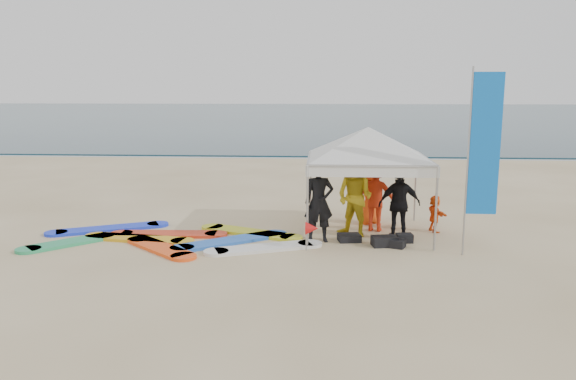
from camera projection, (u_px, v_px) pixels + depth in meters
The scene contains 14 objects.
ground at pixel (295, 280), 10.31m from camera, with size 120.00×120.00×0.00m, color beige.
ocean at pixel (320, 115), 69.18m from camera, with size 160.00×84.00×0.08m, color #0C2633.
shoreline_foam at pixel (314, 157), 28.17m from camera, with size 160.00×1.20×0.01m, color silver.
person_black_a at pixel (319, 202), 12.72m from camera, with size 0.67×0.44×1.84m, color black.
person_yellow at pixel (355, 197), 13.19m from camera, with size 0.91×0.71×1.88m, color gold.
person_orange_a at pixel (376, 195), 13.70m from camera, with size 1.15×0.66×1.78m, color red.
person_black_b at pixel (399, 204), 12.93m from camera, with size 0.97×0.41×1.66m, color black.
person_orange_b at pixel (370, 194), 14.42m from camera, with size 0.76×0.49×1.55m, color #F65415.
person_seated at pixel (435, 214), 13.66m from camera, with size 0.84×0.27×0.90m, color #F65715.
canopy_tent at pixel (368, 127), 13.13m from camera, with size 3.89×3.89×2.94m.
feather_flag at pixel (483, 146), 11.42m from camera, with size 0.65×0.04×3.90m.
marker_pennant at pixel (312, 228), 12.06m from camera, with size 0.28×0.28×0.64m.
gear_pile at pixel (380, 240), 12.62m from camera, with size 1.73×0.89×0.22m.
surfboard_spread at pixel (176, 238), 12.99m from camera, with size 6.34×3.13×0.07m.
Camera 1 is at (0.49, -9.82, 3.51)m, focal length 35.00 mm.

